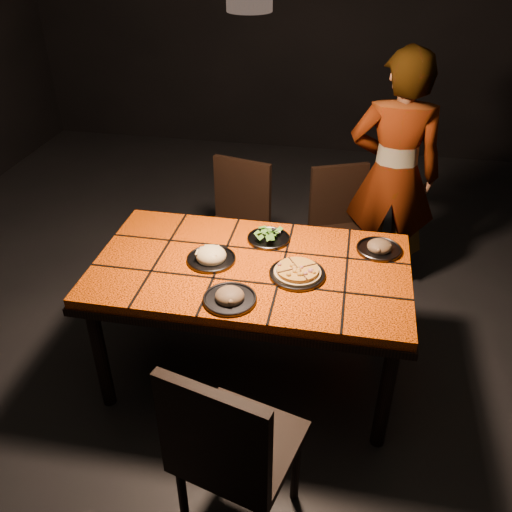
% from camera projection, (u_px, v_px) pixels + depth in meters
% --- Properties ---
extents(room_shell, '(6.04, 7.04, 3.08)m').
position_uv_depth(room_shell, '(250.00, 121.00, 2.34)').
color(room_shell, black).
rests_on(room_shell, ground).
extents(dining_table, '(1.62, 0.92, 0.75)m').
position_uv_depth(dining_table, '(251.00, 277.00, 2.80)').
color(dining_table, '#EE5407').
rests_on(dining_table, ground).
extents(chair_near, '(0.54, 0.54, 0.97)m').
position_uv_depth(chair_near, '(229.00, 449.00, 2.05)').
color(chair_near, black).
rests_on(chair_near, ground).
extents(chair_far_left, '(0.49, 0.49, 0.90)m').
position_uv_depth(chair_far_left, '(236.00, 219.00, 3.64)').
color(chair_far_left, black).
rests_on(chair_far_left, ground).
extents(chair_far_right, '(0.51, 0.51, 0.87)m').
position_uv_depth(chair_far_right, '(341.00, 222.00, 3.64)').
color(chair_far_right, black).
rests_on(chair_far_right, ground).
extents(diner, '(0.60, 0.40, 1.63)m').
position_uv_depth(diner, '(393.00, 176.00, 3.50)').
color(diner, brown).
rests_on(diner, ground).
extents(plate_pizza, '(0.32, 0.32, 0.04)m').
position_uv_depth(plate_pizza, '(297.00, 273.00, 2.66)').
color(plate_pizza, '#36373B').
rests_on(plate_pizza, dining_table).
extents(plate_pasta, '(0.25, 0.25, 0.08)m').
position_uv_depth(plate_pasta, '(211.00, 257.00, 2.77)').
color(plate_pasta, '#36373B').
rests_on(plate_pasta, dining_table).
extents(plate_salad, '(0.23, 0.23, 0.07)m').
position_uv_depth(plate_salad, '(269.00, 236.00, 2.94)').
color(plate_salad, '#36373B').
rests_on(plate_salad, dining_table).
extents(plate_mushroom_a, '(0.25, 0.25, 0.08)m').
position_uv_depth(plate_mushroom_a, '(230.00, 297.00, 2.49)').
color(plate_mushroom_a, '#36373B').
rests_on(plate_mushroom_a, dining_table).
extents(plate_mushroom_b, '(0.24, 0.24, 0.08)m').
position_uv_depth(plate_mushroom_b, '(379.00, 247.00, 2.85)').
color(plate_mushroom_b, '#36373B').
rests_on(plate_mushroom_b, dining_table).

